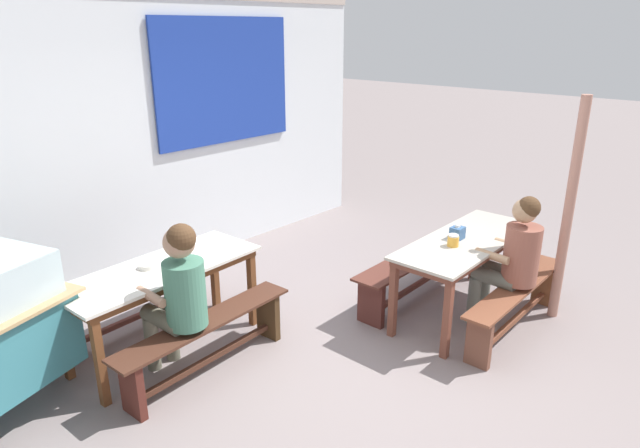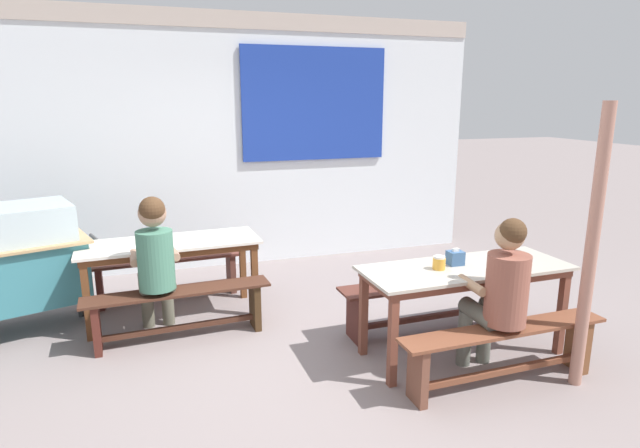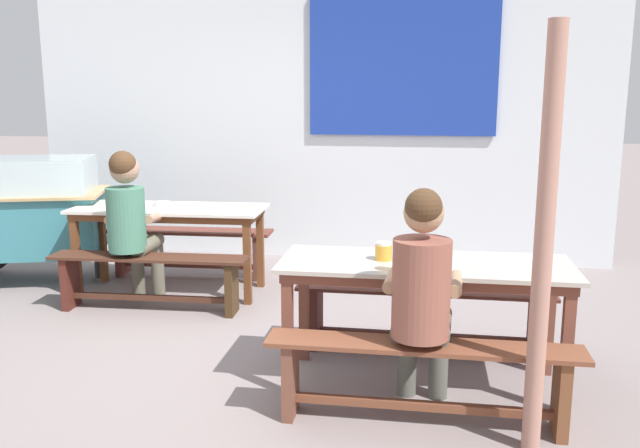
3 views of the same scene
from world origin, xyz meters
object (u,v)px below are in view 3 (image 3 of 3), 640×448
Objects in this scene: bench_far_back at (189,245)px; soup_bowl at (162,204)px; bench_near_front at (422,372)px; dining_table_far at (169,217)px; tissue_box at (415,249)px; dining_table_near at (425,275)px; food_cart at (29,210)px; condiment_jar at (384,251)px; bench_far_front at (149,275)px; person_left_back_turned at (130,218)px; person_near_front at (422,291)px; bench_near_back at (423,309)px; wooden_support_post at (543,247)px.

soup_bowl is at bearing -96.99° from bench_far_back.
dining_table_far is at bearing 137.47° from bench_near_front.
soup_bowl is at bearing 145.99° from tissue_box.
soup_bowl is at bearing 145.54° from dining_table_near.
food_cart is 3.76m from condiment_jar.
dining_table_far is at bearing -4.79° from food_cart.
bench_far_front is at bearing 156.22° from tissue_box.
dining_table_far is 11.68× the size of soup_bowl.
bench_near_front is 12.13× the size of tissue_box.
person_left_back_turned is 8.98× the size of soup_bowl.
dining_table_near is at bearing 90.98° from bench_near_front.
bench_far_back is (-2.24, 2.04, -0.37)m from dining_table_near.
tissue_box is at bearing 18.48° from condiment_jar.
food_cart is 1.39m from person_left_back_turned.
person_near_front reaches higher than dining_table_far.
bench_near_back is at bearing 90.98° from bench_near_front.
wooden_support_post reaches higher than food_cart.
bench_near_front is 15.45× the size of condiment_jar.
person_near_front is at bearing -33.54° from bench_far_front.
dining_table_near is 0.17m from tissue_box.
person_left_back_turned is at bearing 155.49° from dining_table_near.
bench_far_back and bench_far_front have the same top height.
person_left_back_turned reaches higher than bench_far_front.
person_left_back_turned is at bearing 156.32° from tissue_box.
bench_far_back is 2.90m from condiment_jar.
person_left_back_turned is at bearing 147.17° from person_near_front.
soup_bowl is (-2.24, 1.51, -0.04)m from tissue_box.
bench_near_back is 11.91× the size of soup_bowl.
bench_near_back is at bearing -13.32° from person_left_back_turned.
wooden_support_post is at bearing -31.48° from bench_far_front.
condiment_jar is (1.94, -1.00, 0.52)m from bench_far_front.
condiment_jar reaches higher than dining_table_far.
person_left_back_turned is 12.07× the size of condiment_jar.
bench_far_front is 0.94× the size of bench_near_back.
person_left_back_turned is (-2.35, 1.52, 0.03)m from person_near_front.
tissue_box reaches higher than dining_table_near.
soup_bowl is (-2.06, 1.57, -0.03)m from condiment_jar.
bench_near_back is (2.24, -1.52, -0.01)m from bench_far_back.
condiment_jar is 0.74× the size of soup_bowl.
bench_far_back and bench_near_front have the same top height.
person_near_front is 9.33× the size of tissue_box.
bench_near_front is at bearing -83.27° from tissue_box.
bench_near_front is at bearing 164.13° from wooden_support_post.
bench_near_front is at bearing -33.95° from person_left_back_turned.
soup_bowl is (-0.08, 0.06, 0.10)m from dining_table_far.
person_left_back_turned reaches higher than bench_far_back.
bench_far_front is 0.48m from person_left_back_turned.
food_cart reaches higher than bench_near_front.
person_left_back_turned reaches higher than food_cart.
soup_bowl is (-2.30, 2.02, 0.06)m from person_near_front.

